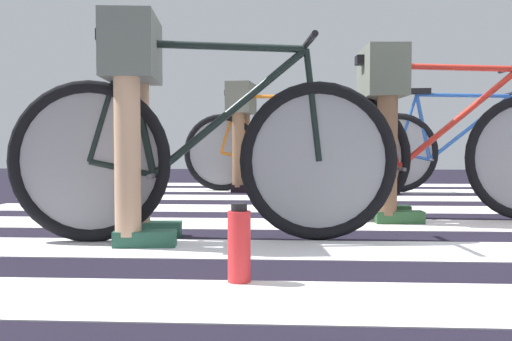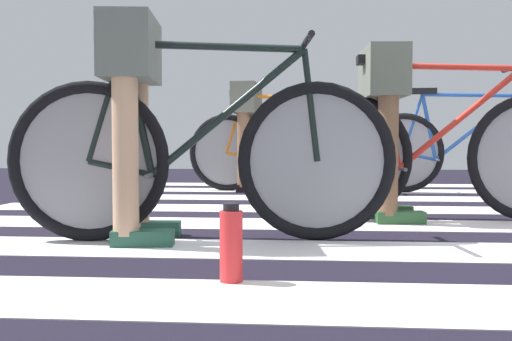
{
  "view_description": "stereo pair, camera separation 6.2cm",
  "coord_description": "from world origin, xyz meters",
  "px_view_note": "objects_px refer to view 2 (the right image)",
  "views": [
    {
      "loc": [
        -0.47,
        -3.12,
        0.45
      ],
      "look_at": [
        -0.64,
        -0.12,
        0.32
      ],
      "focal_mm": 40.53,
      "sensor_mm": 36.0,
      "label": 1
    },
    {
      "loc": [
        -0.41,
        -3.12,
        0.45
      ],
      "look_at": [
        -0.64,
        -0.12,
        0.32
      ],
      "focal_mm": 40.53,
      "sensor_mm": 36.0,
      "label": 2
    }
  ],
  "objects_px": {
    "bicycle_3_of_4": "(462,150)",
    "cyclist_4_of_4": "(247,121)",
    "bicycle_4_of_4": "(280,150)",
    "water_bottle": "(231,245)",
    "cyclist_2_of_4": "(384,109)",
    "cyclist_1_of_4": "(132,97)",
    "bicycle_2_of_4": "(439,153)",
    "bicycle_1_of_4": "(203,155)"
  },
  "relations": [
    {
      "from": "cyclist_4_of_4",
      "to": "cyclist_1_of_4",
      "type": "bearing_deg",
      "value": -88.72
    },
    {
      "from": "bicycle_2_of_4",
      "to": "cyclist_4_of_4",
      "type": "xyz_separation_m",
      "value": [
        -1.28,
        2.0,
        0.26
      ]
    },
    {
      "from": "cyclist_1_of_4",
      "to": "bicycle_2_of_4",
      "type": "relative_size",
      "value": 0.57
    },
    {
      "from": "cyclist_2_of_4",
      "to": "bicycle_4_of_4",
      "type": "height_order",
      "value": "cyclist_2_of_4"
    },
    {
      "from": "bicycle_4_of_4",
      "to": "water_bottle",
      "type": "distance_m",
      "value": 3.52
    },
    {
      "from": "cyclist_1_of_4",
      "to": "cyclist_4_of_4",
      "type": "height_order",
      "value": "cyclist_4_of_4"
    },
    {
      "from": "bicycle_1_of_4",
      "to": "bicycle_2_of_4",
      "type": "xyz_separation_m",
      "value": [
        1.22,
        0.78,
        0.0
      ]
    },
    {
      "from": "bicycle_2_of_4",
      "to": "bicycle_3_of_4",
      "type": "bearing_deg",
      "value": 68.23
    },
    {
      "from": "bicycle_1_of_4",
      "to": "cyclist_1_of_4",
      "type": "xyz_separation_m",
      "value": [
        -0.31,
        -0.03,
        0.26
      ]
    },
    {
      "from": "cyclist_2_of_4",
      "to": "cyclist_4_of_4",
      "type": "relative_size",
      "value": 0.98
    },
    {
      "from": "bicycle_2_of_4",
      "to": "cyclist_4_of_4",
      "type": "height_order",
      "value": "cyclist_4_of_4"
    },
    {
      "from": "cyclist_1_of_4",
      "to": "bicycle_4_of_4",
      "type": "relative_size",
      "value": 0.57
    },
    {
      "from": "bicycle_2_of_4",
      "to": "cyclist_4_of_4",
      "type": "distance_m",
      "value": 2.38
    },
    {
      "from": "bicycle_3_of_4",
      "to": "bicycle_4_of_4",
      "type": "xyz_separation_m",
      "value": [
        -1.61,
        0.05,
        0.0
      ]
    },
    {
      "from": "bicycle_1_of_4",
      "to": "cyclist_4_of_4",
      "type": "height_order",
      "value": "cyclist_4_of_4"
    },
    {
      "from": "cyclist_2_of_4",
      "to": "bicycle_3_of_4",
      "type": "xyz_separation_m",
      "value": [
        0.95,
        1.92,
        -0.25
      ]
    },
    {
      "from": "bicycle_4_of_4",
      "to": "water_bottle",
      "type": "height_order",
      "value": "bicycle_4_of_4"
    },
    {
      "from": "bicycle_3_of_4",
      "to": "cyclist_4_of_4",
      "type": "xyz_separation_m",
      "value": [
        -1.92,
        0.09,
        0.26
      ]
    },
    {
      "from": "cyclist_2_of_4",
      "to": "cyclist_4_of_4",
      "type": "xyz_separation_m",
      "value": [
        -0.97,
        2.01,
        0.01
      ]
    },
    {
      "from": "cyclist_1_of_4",
      "to": "bicycle_3_of_4",
      "type": "bearing_deg",
      "value": 45.24
    },
    {
      "from": "cyclist_4_of_4",
      "to": "water_bottle",
      "type": "xyz_separation_m",
      "value": [
        0.28,
        -3.54,
        -0.53
      ]
    },
    {
      "from": "bicycle_2_of_4",
      "to": "cyclist_1_of_4",
      "type": "bearing_deg",
      "value": -155.19
    },
    {
      "from": "bicycle_2_of_4",
      "to": "bicycle_3_of_4",
      "type": "xyz_separation_m",
      "value": [
        0.64,
        1.91,
        0.0
      ]
    },
    {
      "from": "bicycle_1_of_4",
      "to": "bicycle_3_of_4",
      "type": "relative_size",
      "value": 1.0
    },
    {
      "from": "bicycle_4_of_4",
      "to": "bicycle_2_of_4",
      "type": "bearing_deg",
      "value": -57.4
    },
    {
      "from": "bicycle_4_of_4",
      "to": "water_bottle",
      "type": "bearing_deg",
      "value": -84.09
    },
    {
      "from": "bicycle_2_of_4",
      "to": "bicycle_4_of_4",
      "type": "relative_size",
      "value": 1.0
    },
    {
      "from": "bicycle_2_of_4",
      "to": "cyclist_2_of_4",
      "type": "height_order",
      "value": "cyclist_2_of_4"
    },
    {
      "from": "bicycle_4_of_4",
      "to": "cyclist_4_of_4",
      "type": "relative_size",
      "value": 1.73
    },
    {
      "from": "water_bottle",
      "to": "cyclist_4_of_4",
      "type": "bearing_deg",
      "value": 94.58
    },
    {
      "from": "water_bottle",
      "to": "cyclist_2_of_4",
      "type": "bearing_deg",
      "value": 65.91
    },
    {
      "from": "water_bottle",
      "to": "cyclist_1_of_4",
      "type": "bearing_deg",
      "value": 125.77
    },
    {
      "from": "cyclist_4_of_4",
      "to": "water_bottle",
      "type": "relative_size",
      "value": 3.99
    },
    {
      "from": "bicycle_3_of_4",
      "to": "cyclist_4_of_4",
      "type": "relative_size",
      "value": 1.74
    },
    {
      "from": "bicycle_4_of_4",
      "to": "cyclist_4_of_4",
      "type": "xyz_separation_m",
      "value": [
        -0.31,
        0.03,
        0.26
      ]
    },
    {
      "from": "bicycle_4_of_4",
      "to": "cyclist_4_of_4",
      "type": "distance_m",
      "value": 0.41
    },
    {
      "from": "bicycle_1_of_4",
      "to": "cyclist_4_of_4",
      "type": "distance_m",
      "value": 2.78
    },
    {
      "from": "bicycle_2_of_4",
      "to": "bicycle_4_of_4",
      "type": "distance_m",
      "value": 2.19
    },
    {
      "from": "bicycle_2_of_4",
      "to": "bicycle_3_of_4",
      "type": "distance_m",
      "value": 2.01
    },
    {
      "from": "cyclist_1_of_4",
      "to": "bicycle_4_of_4",
      "type": "distance_m",
      "value": 2.84
    },
    {
      "from": "cyclist_2_of_4",
      "to": "bicycle_4_of_4",
      "type": "distance_m",
      "value": 2.1
    },
    {
      "from": "bicycle_1_of_4",
      "to": "bicycle_2_of_4",
      "type": "relative_size",
      "value": 1.0
    }
  ]
}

